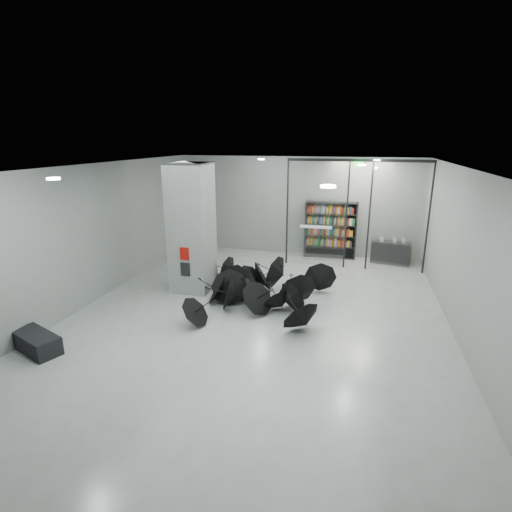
% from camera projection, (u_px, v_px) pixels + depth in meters
% --- Properties ---
extents(room, '(14.00, 14.02, 4.01)m').
position_uv_depth(room, '(253.00, 217.00, 9.74)').
color(room, gray).
rests_on(room, ground).
extents(column, '(1.20, 1.20, 4.00)m').
position_uv_depth(column, '(192.00, 228.00, 12.43)').
color(column, slate).
rests_on(column, ground).
extents(fire_cabinet, '(0.28, 0.04, 0.38)m').
position_uv_depth(fire_cabinet, '(184.00, 254.00, 12.04)').
color(fire_cabinet, '#A50A07').
rests_on(fire_cabinet, column).
extents(info_panel, '(0.30, 0.03, 0.42)m').
position_uv_depth(info_panel, '(185.00, 269.00, 12.18)').
color(info_panel, black).
rests_on(info_panel, column).
extents(exit_sign, '(0.30, 0.06, 0.15)m').
position_uv_depth(exit_sign, '(359.00, 164.00, 13.82)').
color(exit_sign, '#0CE533').
rests_on(exit_sign, room).
extents(glass_partition, '(5.06, 0.08, 4.00)m').
position_uv_depth(glass_partition, '(355.00, 210.00, 14.47)').
color(glass_partition, silver).
rests_on(glass_partition, ground).
extents(bench, '(1.44, 1.02, 0.42)m').
position_uv_depth(bench, '(36.00, 342.00, 9.12)').
color(bench, black).
rests_on(bench, ground).
extents(bookshelf, '(2.07, 0.44, 2.27)m').
position_uv_depth(bookshelf, '(330.00, 230.00, 16.15)').
color(bookshelf, black).
rests_on(bookshelf, ground).
extents(shop_counter, '(1.52, 0.86, 0.86)m').
position_uv_depth(shop_counter, '(391.00, 253.00, 15.50)').
color(shop_counter, black).
rests_on(shop_counter, ground).
extents(umbrella_cluster, '(4.18, 4.35, 1.29)m').
position_uv_depth(umbrella_cluster, '(255.00, 292.00, 11.88)').
color(umbrella_cluster, black).
rests_on(umbrella_cluster, ground).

